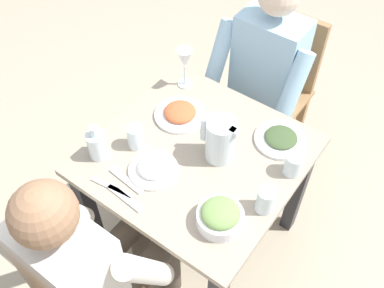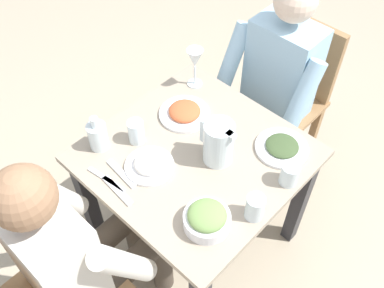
{
  "view_description": "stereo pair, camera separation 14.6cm",
  "coord_description": "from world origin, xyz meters",
  "px_view_note": "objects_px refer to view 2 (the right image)",
  "views": [
    {
      "loc": [
        -0.65,
        0.92,
        2.08
      ],
      "look_at": [
        0.05,
        -0.03,
        0.7
      ],
      "focal_mm": 40.87,
      "sensor_mm": 36.0,
      "label": 1
    },
    {
      "loc": [
        -0.76,
        0.83,
        2.08
      ],
      "look_at": [
        0.05,
        -0.03,
        0.7
      ],
      "focal_mm": 40.87,
      "sensor_mm": 36.0,
      "label": 2
    }
  ],
  "objects_px": {
    "water_glass_center": "(290,174)",
    "water_glass_by_pitcher": "(136,132)",
    "plate_dolmas": "(282,147)",
    "salt_shaker": "(214,130)",
    "wine_glass": "(195,60)",
    "chair_near": "(288,90)",
    "salad_bowl": "(207,218)",
    "dining_table": "(196,173)",
    "diner_near": "(268,89)",
    "diner_far": "(81,249)",
    "plate_yoghurt": "(149,164)",
    "water_pitcher": "(218,143)",
    "oil_carafe": "(98,137)",
    "water_glass_far_right": "(255,207)",
    "plate_rice_curry": "(185,112)"
  },
  "relations": [
    {
      "from": "water_glass_far_right",
      "to": "wine_glass",
      "type": "distance_m",
      "value": 0.75
    },
    {
      "from": "chair_near",
      "to": "oil_carafe",
      "type": "distance_m",
      "value": 1.08
    },
    {
      "from": "water_glass_by_pitcher",
      "to": "oil_carafe",
      "type": "xyz_separation_m",
      "value": [
        0.09,
        0.13,
        0.0
      ]
    },
    {
      "from": "water_pitcher",
      "to": "salad_bowl",
      "type": "height_order",
      "value": "water_pitcher"
    },
    {
      "from": "dining_table",
      "to": "water_pitcher",
      "type": "xyz_separation_m",
      "value": [
        -0.08,
        -0.04,
        0.23
      ]
    },
    {
      "from": "dining_table",
      "to": "chair_near",
      "type": "xyz_separation_m",
      "value": [
        0.05,
        -0.77,
        -0.07
      ]
    },
    {
      "from": "diner_far",
      "to": "water_glass_far_right",
      "type": "relative_size",
      "value": 11.01
    },
    {
      "from": "plate_rice_curry",
      "to": "water_glass_by_pitcher",
      "type": "relative_size",
      "value": 2.13
    },
    {
      "from": "water_glass_center",
      "to": "dining_table",
      "type": "bearing_deg",
      "value": 21.76
    },
    {
      "from": "chair_near",
      "to": "diner_far",
      "type": "bearing_deg",
      "value": 90.87
    },
    {
      "from": "dining_table",
      "to": "diner_far",
      "type": "bearing_deg",
      "value": 86.99
    },
    {
      "from": "diner_far",
      "to": "salt_shaker",
      "type": "xyz_separation_m",
      "value": [
        -0.01,
        -0.7,
        0.08
      ]
    },
    {
      "from": "water_pitcher",
      "to": "chair_near",
      "type": "bearing_deg",
      "value": -79.97
    },
    {
      "from": "diner_near",
      "to": "diner_far",
      "type": "height_order",
      "value": "same"
    },
    {
      "from": "dining_table",
      "to": "salt_shaker",
      "type": "xyz_separation_m",
      "value": [
        0.02,
        -0.13,
        0.16
      ]
    },
    {
      "from": "diner_far",
      "to": "diner_near",
      "type": "bearing_deg",
      "value": -88.97
    },
    {
      "from": "dining_table",
      "to": "water_pitcher",
      "type": "height_order",
      "value": "water_pitcher"
    },
    {
      "from": "plate_yoghurt",
      "to": "plate_rice_curry",
      "type": "bearing_deg",
      "value": -72.02
    },
    {
      "from": "water_glass_center",
      "to": "water_glass_by_pitcher",
      "type": "relative_size",
      "value": 0.89
    },
    {
      "from": "diner_far",
      "to": "salad_bowl",
      "type": "xyz_separation_m",
      "value": [
        -0.28,
        -0.36,
        0.1
      ]
    },
    {
      "from": "water_glass_by_pitcher",
      "to": "salt_shaker",
      "type": "bearing_deg",
      "value": -131.16
    },
    {
      "from": "chair_near",
      "to": "plate_dolmas",
      "type": "height_order",
      "value": "chair_near"
    },
    {
      "from": "dining_table",
      "to": "water_glass_center",
      "type": "bearing_deg",
      "value": -158.24
    },
    {
      "from": "salad_bowl",
      "to": "water_glass_far_right",
      "type": "xyz_separation_m",
      "value": [
        -0.1,
        -0.14,
        0.01
      ]
    },
    {
      "from": "chair_near",
      "to": "salad_bowl",
      "type": "xyz_separation_m",
      "value": [
        -0.3,
        0.99,
        0.25
      ]
    },
    {
      "from": "chair_near",
      "to": "plate_rice_curry",
      "type": "distance_m",
      "value": 0.7
    },
    {
      "from": "water_glass_far_right",
      "to": "plate_dolmas",
      "type": "bearing_deg",
      "value": -71.41
    },
    {
      "from": "water_pitcher",
      "to": "water_glass_center",
      "type": "distance_m",
      "value": 0.3
    },
    {
      "from": "diner_near",
      "to": "water_glass_far_right",
      "type": "distance_m",
      "value": 0.76
    },
    {
      "from": "diner_far",
      "to": "plate_rice_curry",
      "type": "distance_m",
      "value": 0.72
    },
    {
      "from": "water_pitcher",
      "to": "water_glass_by_pitcher",
      "type": "relative_size",
      "value": 1.8
    },
    {
      "from": "water_pitcher",
      "to": "wine_glass",
      "type": "distance_m",
      "value": 0.46
    },
    {
      "from": "dining_table",
      "to": "plate_dolmas",
      "type": "height_order",
      "value": "plate_dolmas"
    },
    {
      "from": "diner_near",
      "to": "salt_shaker",
      "type": "bearing_deg",
      "value": 94.45
    },
    {
      "from": "diner_near",
      "to": "plate_yoghurt",
      "type": "xyz_separation_m",
      "value": [
        0.04,
        0.75,
        0.08
      ]
    },
    {
      "from": "dining_table",
      "to": "plate_yoghurt",
      "type": "bearing_deg",
      "value": 64.08
    },
    {
      "from": "plate_dolmas",
      "to": "salt_shaker",
      "type": "xyz_separation_m",
      "value": [
        0.26,
        0.13,
        0.01
      ]
    },
    {
      "from": "plate_yoghurt",
      "to": "plate_dolmas",
      "type": "bearing_deg",
      "value": -126.81
    },
    {
      "from": "wine_glass",
      "to": "plate_dolmas",
      "type": "bearing_deg",
      "value": 175.09
    },
    {
      "from": "dining_table",
      "to": "plate_dolmas",
      "type": "relative_size",
      "value": 3.69
    },
    {
      "from": "water_pitcher",
      "to": "water_glass_far_right",
      "type": "height_order",
      "value": "water_pitcher"
    },
    {
      "from": "dining_table",
      "to": "oil_carafe",
      "type": "relative_size",
      "value": 4.92
    },
    {
      "from": "plate_dolmas",
      "to": "water_glass_center",
      "type": "xyz_separation_m",
      "value": [
        -0.11,
        0.12,
        0.03
      ]
    },
    {
      "from": "plate_dolmas",
      "to": "wine_glass",
      "type": "xyz_separation_m",
      "value": [
        0.53,
        -0.05,
        0.13
      ]
    },
    {
      "from": "chair_near",
      "to": "wine_glass",
      "type": "xyz_separation_m",
      "value": [
        0.24,
        0.47,
        0.34
      ]
    },
    {
      "from": "diner_near",
      "to": "water_glass_by_pitcher",
      "type": "relative_size",
      "value": 11.11
    },
    {
      "from": "plate_rice_curry",
      "to": "oil_carafe",
      "type": "bearing_deg",
      "value": 70.44
    },
    {
      "from": "dining_table",
      "to": "salad_bowl",
      "type": "height_order",
      "value": "salad_bowl"
    },
    {
      "from": "diner_far",
      "to": "oil_carafe",
      "type": "distance_m",
      "value": 0.45
    },
    {
      "from": "diner_near",
      "to": "salt_shaker",
      "type": "relative_size",
      "value": 21.75
    }
  ]
}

